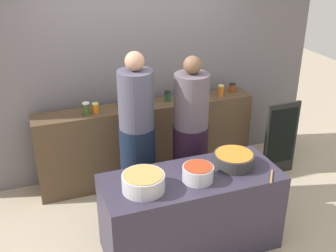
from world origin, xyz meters
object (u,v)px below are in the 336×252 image
(preserve_jar_2, at_px, (125,102))
(preserve_jar_6, at_px, (194,93))
(preserve_jar_5, at_px, (181,94))
(preserve_jar_8, at_px, (221,91))
(preserve_jar_7, at_px, (201,90))
(cooking_pot_left, at_px, (143,182))
(cook_with_tongs, at_px, (137,142))
(chalkboard_sign, at_px, (281,139))
(preserve_jar_4, at_px, (168,96))
(preserve_jar_1, at_px, (95,108))
(preserve_jar_0, at_px, (86,109))
(cooking_pot_center, at_px, (198,173))
(preserve_jar_9, at_px, (232,88))
(wooden_spoon, at_px, (272,176))
(cook_in_cap, at_px, (190,141))
(cooking_pot_right, at_px, (234,160))
(preserve_jar_3, at_px, (150,97))

(preserve_jar_2, xyz_separation_m, preserve_jar_6, (0.87, -0.02, 0.01))
(preserve_jar_5, bearing_deg, preserve_jar_8, -8.76)
(preserve_jar_7, height_order, cooking_pot_left, preserve_jar_7)
(cook_with_tongs, distance_m, chalkboard_sign, 1.95)
(preserve_jar_4, bearing_deg, preserve_jar_1, -175.91)
(cook_with_tongs, bearing_deg, preserve_jar_6, 32.87)
(preserve_jar_2, bearing_deg, cooking_pot_left, -98.88)
(preserve_jar_0, xyz_separation_m, cook_with_tongs, (0.44, -0.53, -0.25))
(cooking_pot_center, bearing_deg, chalkboard_sign, 31.61)
(preserve_jar_0, bearing_deg, preserve_jar_9, 3.04)
(preserve_jar_4, bearing_deg, chalkboard_sign, -21.13)
(wooden_spoon, height_order, cook_in_cap, cook_in_cap)
(preserve_jar_0, distance_m, cooking_pot_center, 1.62)
(preserve_jar_7, bearing_deg, preserve_jar_8, -21.97)
(cooking_pot_left, bearing_deg, chalkboard_sign, 24.58)
(preserve_jar_4, distance_m, cooking_pot_right, 1.41)
(preserve_jar_2, relative_size, preserve_jar_9, 1.12)
(preserve_jar_3, bearing_deg, wooden_spoon, -69.97)
(cook_with_tongs, height_order, chalkboard_sign, cook_with_tongs)
(wooden_spoon, distance_m, cook_with_tongs, 1.46)
(preserve_jar_8, relative_size, cooking_pot_right, 0.37)
(preserve_jar_2, height_order, preserve_jar_6, preserve_jar_6)
(preserve_jar_4, bearing_deg, preserve_jar_9, 1.04)
(preserve_jar_7, distance_m, preserve_jar_9, 0.44)
(cook_in_cap, xyz_separation_m, chalkboard_sign, (1.34, 0.18, -0.29))
(preserve_jar_1, distance_m, preserve_jar_3, 0.68)
(preserve_jar_2, bearing_deg, preserve_jar_1, -170.38)
(preserve_jar_6, distance_m, cook_in_cap, 0.81)
(wooden_spoon, bearing_deg, cook_in_cap, 111.77)
(cooking_pot_left, xyz_separation_m, chalkboard_sign, (2.12, 0.97, -0.40))
(preserve_jar_1, distance_m, cooking_pot_left, 1.44)
(preserve_jar_1, relative_size, preserve_jar_8, 0.81)
(preserve_jar_2, relative_size, preserve_jar_3, 0.91)
(cooking_pot_left, distance_m, cook_with_tongs, 0.90)
(preserve_jar_2, bearing_deg, chalkboard_sign, -15.38)
(preserve_jar_5, bearing_deg, chalkboard_sign, -24.13)
(preserve_jar_0, xyz_separation_m, preserve_jar_6, (1.35, 0.06, -0.00))
(preserve_jar_5, xyz_separation_m, wooden_spoon, (0.23, -1.70, -0.24))
(preserve_jar_0, bearing_deg, preserve_jar_1, 10.78)
(preserve_jar_7, distance_m, cooking_pot_left, 1.95)
(preserve_jar_2, bearing_deg, cooking_pot_center, -79.40)
(preserve_jar_9, bearing_deg, preserve_jar_5, -179.02)
(preserve_jar_8, bearing_deg, cooking_pot_center, -123.33)
(preserve_jar_9, distance_m, cook_with_tongs, 1.61)
(preserve_jar_9, xyz_separation_m, cooking_pot_left, (-1.67, -1.50, -0.16))
(preserve_jar_1, bearing_deg, cooking_pot_center, -65.91)
(preserve_jar_1, relative_size, cooking_pot_right, 0.30)
(preserve_jar_2, distance_m, cook_in_cap, 0.93)
(preserve_jar_3, distance_m, cook_with_tongs, 0.77)
(preserve_jar_3, bearing_deg, cooking_pot_left, -109.82)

